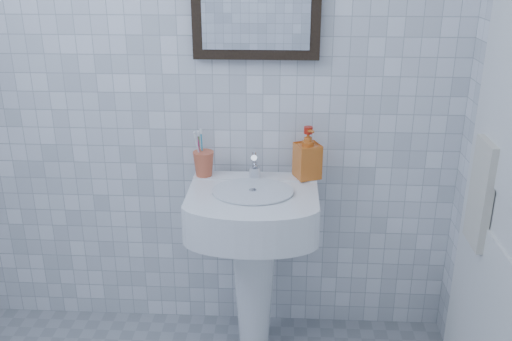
{
  "coord_description": "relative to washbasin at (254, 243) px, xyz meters",
  "views": [
    {
      "loc": [
        0.37,
        -1.08,
        1.65
      ],
      "look_at": [
        0.26,
        0.86,
        0.89
      ],
      "focal_mm": 40.0,
      "sensor_mm": 36.0,
      "label": 1
    }
  ],
  "objects": [
    {
      "name": "wall_back",
      "position": [
        -0.25,
        0.22,
        0.73
      ],
      "size": [
        2.2,
        0.02,
        2.5
      ],
      "primitive_type": "cube",
      "color": "white",
      "rests_on": "ground"
    },
    {
      "name": "washbasin",
      "position": [
        0.0,
        0.0,
        0.0
      ],
      "size": [
        0.51,
        0.37,
        0.78
      ],
      "color": "white",
      "rests_on": "ground"
    },
    {
      "name": "faucet",
      "position": [
        0.0,
        0.09,
        0.3
      ],
      "size": [
        0.05,
        0.1,
        0.12
      ],
      "color": "silver",
      "rests_on": "washbasin"
    },
    {
      "name": "toothbrush_cup",
      "position": [
        -0.21,
        0.11,
        0.3
      ],
      "size": [
        0.11,
        0.11,
        0.1
      ],
      "primitive_type": null,
      "rotation": [
        0.0,
        0.0,
        0.41
      ],
      "color": "#D45D3B",
      "rests_on": "washbasin"
    },
    {
      "name": "soap_dispenser",
      "position": [
        0.21,
        0.11,
        0.36
      ],
      "size": [
        0.12,
        0.13,
        0.21
      ],
      "primitive_type": "imported",
      "rotation": [
        0.0,
        0.0,
        0.38
      ],
      "color": "#DD4D15",
      "rests_on": "washbasin"
    },
    {
      "name": "towel_ring",
      "position": [
        0.81,
        -0.25,
        0.53
      ],
      "size": [
        0.01,
        0.18,
        0.18
      ],
      "primitive_type": "torus",
      "rotation": [
        0.0,
        1.57,
        0.0
      ],
      "color": "silver",
      "rests_on": "wall_right"
    },
    {
      "name": "hand_towel",
      "position": [
        0.79,
        -0.25,
        0.35
      ],
      "size": [
        0.03,
        0.16,
        0.38
      ],
      "primitive_type": "cube",
      "color": "beige",
      "rests_on": "towel_ring"
    }
  ]
}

